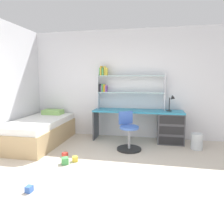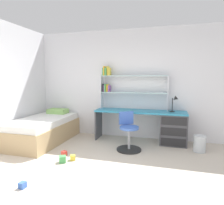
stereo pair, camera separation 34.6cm
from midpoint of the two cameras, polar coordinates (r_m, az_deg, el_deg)
name	(u,v)px [view 2 (the right image)]	position (r m, az deg, el deg)	size (l,w,h in m)	color
ground_plane	(91,195)	(2.87, -2.32, -24.98)	(5.90, 6.39, 0.02)	beige
room_shell	(55,85)	(4.17, -13.80, 4.75)	(5.90, 6.39, 2.73)	silver
desk	(164,126)	(4.84, 16.81, -6.41)	(2.13, 0.54, 0.75)	teal
bookshelf_hutch	(125,84)	(4.95, 5.80, 5.17)	(1.65, 0.22, 1.07)	silver
desk_lamp	(175,101)	(4.74, 19.69, 0.37)	(0.20, 0.17, 0.38)	black
swivel_chair	(129,135)	(4.28, 7.11, -9.27)	(0.52, 0.52, 0.80)	black
bed_platform	(43,130)	(5.02, -17.22, -7.47)	(1.02, 1.87, 0.69)	tan
waste_bin	(200,144)	(4.62, 25.82, -10.62)	(0.24, 0.24, 0.34)	silver
toy_block_yellow_0	(73,158)	(3.86, -8.59, -15.40)	(0.09, 0.09, 0.09)	gold
toy_block_blue_1	(22,185)	(3.15, -21.25, -21.25)	(0.08, 0.08, 0.08)	#3860B7
toy_block_green_2	(63,159)	(3.79, -11.37, -15.67)	(0.12, 0.12, 0.12)	#479E51
toy_block_red_3	(64,153)	(4.11, -11.16, -14.10)	(0.09, 0.09, 0.09)	red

